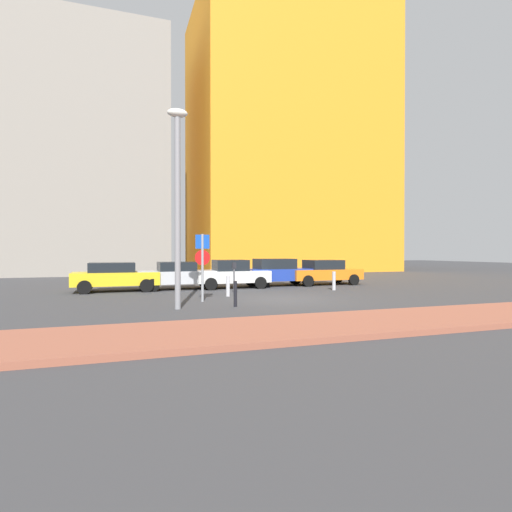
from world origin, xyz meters
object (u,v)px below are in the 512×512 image
(parked_car_silver, at_px, (179,275))
(traffic_bollard_mid, at_px, (228,286))
(parked_car_white, at_px, (232,274))
(street_lamp, at_px, (178,191))
(traffic_bollard_far, at_px, (334,281))
(traffic_bollard_near, at_px, (235,294))
(parked_car_orange, at_px, (324,272))
(parking_meter, at_px, (234,274))
(parking_sign_post, at_px, (202,259))
(parked_car_blue, at_px, (279,272))
(parked_car_yellow, at_px, (115,276))

(parked_car_silver, xyz_separation_m, traffic_bollard_mid, (1.57, -4.05, -0.29))
(parked_car_white, relative_size, street_lamp, 0.58)
(traffic_bollard_far, bearing_deg, traffic_bollard_near, -146.41)
(parked_car_orange, distance_m, parking_meter, 7.41)
(parked_car_orange, xyz_separation_m, traffic_bollard_far, (-1.13, -3.19, -0.28))
(traffic_bollard_near, bearing_deg, parking_sign_post, 115.26)
(parked_car_blue, relative_size, street_lamp, 0.59)
(parked_car_orange, xyz_separation_m, traffic_bollard_mid, (-7.02, -4.22, -0.31))
(parked_car_white, bearing_deg, parking_meter, -103.21)
(parking_sign_post, height_order, street_lamp, street_lamp)
(traffic_bollard_far, bearing_deg, traffic_bollard_mid, -170.08)
(parked_car_silver, height_order, traffic_bollard_near, parked_car_silver)
(parked_car_orange, bearing_deg, traffic_bollard_near, -135.43)
(parked_car_blue, height_order, traffic_bollard_mid, parked_car_blue)
(parked_car_yellow, distance_m, traffic_bollard_near, 8.33)
(parked_car_yellow, height_order, parking_sign_post, parking_sign_post)
(parked_car_blue, bearing_deg, traffic_bollard_near, -122.13)
(parked_car_orange, bearing_deg, parked_car_white, -176.97)
(parked_car_silver, distance_m, traffic_bollard_far, 8.05)
(parked_car_white, height_order, street_lamp, street_lamp)
(parked_car_yellow, height_order, parked_car_silver, parked_car_silver)
(parked_car_yellow, distance_m, parked_car_orange, 11.76)
(parked_car_white, height_order, traffic_bollard_far, parked_car_white)
(parked_car_yellow, relative_size, parked_car_silver, 0.93)
(parked_car_orange, distance_m, street_lamp, 12.62)
(traffic_bollard_near, xyz_separation_m, traffic_bollard_far, (6.47, 4.30, 0.02))
(parked_car_yellow, relative_size, parked_car_blue, 1.02)
(parked_car_silver, distance_m, street_lamp, 8.06)
(parking_meter, bearing_deg, traffic_bollard_mid, -123.44)
(parked_car_orange, distance_m, traffic_bollard_mid, 8.20)
(parked_car_orange, relative_size, traffic_bollard_near, 4.81)
(parked_car_blue, bearing_deg, parked_car_yellow, -177.30)
(parked_car_yellow, relative_size, traffic_bollard_mid, 4.54)
(parked_car_silver, bearing_deg, parked_car_orange, 1.13)
(parked_car_blue, height_order, street_lamp, street_lamp)
(parking_meter, bearing_deg, parking_sign_post, -130.76)
(parked_car_white, distance_m, traffic_bollard_near, 7.42)
(parking_meter, bearing_deg, traffic_bollard_near, -104.98)
(parked_car_blue, bearing_deg, street_lamp, -132.03)
(parked_car_silver, distance_m, traffic_bollard_mid, 4.36)
(parked_car_blue, height_order, parking_meter, parked_car_blue)
(traffic_bollard_near, bearing_deg, parked_car_white, 75.80)
(parked_car_white, bearing_deg, street_lamp, -118.39)
(street_lamp, distance_m, traffic_bollard_near, 4.13)
(parked_car_white, distance_m, street_lamp, 8.74)
(traffic_bollard_mid, bearing_deg, parked_car_yellow, 140.30)
(parked_car_blue, distance_m, traffic_bollard_near, 9.02)
(traffic_bollard_mid, bearing_deg, parked_car_blue, 46.05)
(parked_car_blue, xyz_separation_m, traffic_bollard_far, (1.68, -3.33, -0.34))
(street_lamp, height_order, traffic_bollard_near, street_lamp)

